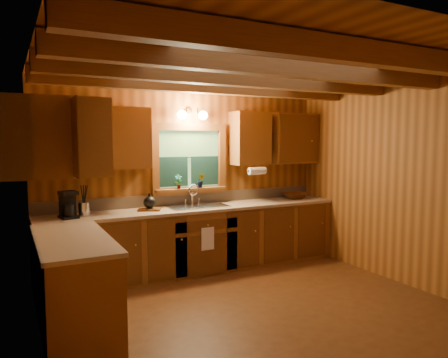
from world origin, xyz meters
name	(u,v)px	position (x,y,z in m)	size (l,w,h in m)	color
room	(260,190)	(0.00, 0.00, 1.30)	(4.20, 4.20, 4.20)	#532F14
ceiling_beams	(261,73)	(0.00, 0.00, 2.49)	(4.20, 2.54, 0.18)	brown
base_cabinets	(172,250)	(-0.49, 1.28, 0.43)	(4.20, 2.22, 0.86)	brown
countertop	(172,214)	(-0.48, 1.29, 0.88)	(4.20, 2.24, 0.04)	tan
backsplash	(189,198)	(0.00, 1.89, 0.98)	(4.20, 0.02, 0.16)	tan
dishwasher_panel	(104,274)	(-1.47, 0.68, 0.43)	(0.02, 0.60, 0.80)	white
upper_cabinets	(161,138)	(-0.56, 1.42, 1.84)	(4.19, 1.77, 0.78)	brown
window	(189,160)	(0.00, 1.87, 1.53)	(1.12, 0.08, 1.00)	brown
window_sill	(191,189)	(0.00, 1.82, 1.12)	(1.06, 0.14, 0.04)	brown
wall_sconce	(192,115)	(0.00, 1.75, 2.16)	(0.45, 0.21, 0.17)	black
paper_towel_roll	(257,171)	(0.92, 1.53, 1.37)	(0.11, 0.11, 0.27)	white
dish_towel	(208,239)	(0.00, 1.26, 0.52)	(0.18, 0.01, 0.30)	white
sink	(197,210)	(0.00, 1.60, 0.86)	(0.82, 0.48, 0.43)	silver
coffee_maker	(68,205)	(-1.69, 1.54, 1.06)	(0.18, 0.23, 0.32)	black
utensil_crock	(84,208)	(-1.50, 1.60, 0.99)	(0.13, 0.13, 0.37)	silver
cutting_board	(150,209)	(-0.68, 1.62, 0.91)	(0.29, 0.21, 0.03)	#583012
teakettle	(149,202)	(-0.68, 1.62, 1.00)	(0.16, 0.16, 0.20)	black
wicker_basket	(294,196)	(1.68, 1.63, 0.94)	(0.37, 0.37, 0.09)	#48230C
potted_plant_left	(179,182)	(-0.20, 1.79, 1.24)	(0.11, 0.07, 0.20)	#583012
potted_plant_right	(201,181)	(0.14, 1.79, 1.24)	(0.11, 0.09, 0.20)	#583012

